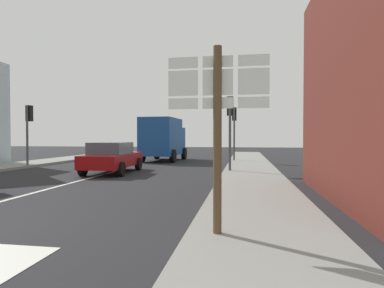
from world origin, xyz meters
The scene contains 9 objects.
ground_plane centered at (0.00, 10.00, 0.00)m, with size 80.00×80.00×0.00m, color #232326.
sidewalk_right centered at (6.71, 8.00, 0.07)m, with size 2.59×44.00×0.14m, color gray.
lane_centre_stripe centered at (0.00, 6.00, 0.01)m, with size 0.16×12.00×0.01m, color silver.
sedan_far centered at (0.16, 9.97, 0.76)m, with size 2.13×4.28×1.47m.
delivery_truck centered at (0.63, 17.92, 1.65)m, with size 2.62×5.07×3.05m.
route_sign_post centered at (5.94, 0.83, 2.00)m, with size 1.66×0.14×3.20m.
traffic_light_near_right centered at (5.72, 10.86, 2.70)m, with size 0.30×0.49×3.65m.
traffic_light_far_right centered at (5.72, 17.57, 2.78)m, with size 0.30×0.49×3.75m.
traffic_light_near_left centered at (-5.72, 11.96, 2.61)m, with size 0.30×0.49×3.52m.
Camera 1 is at (6.36, -4.37, 1.72)m, focal length 29.70 mm.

